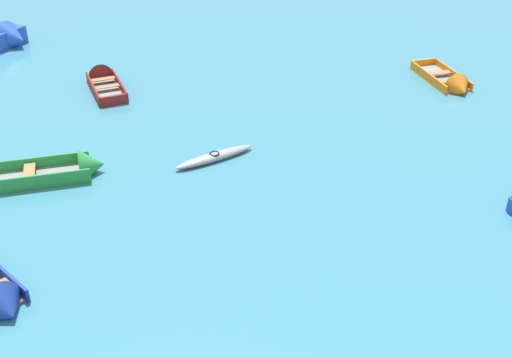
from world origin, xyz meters
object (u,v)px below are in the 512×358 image
at_px(rowboat_maroon_midfield_right, 104,80).
at_px(rowboat_orange_near_left, 453,84).
at_px(rowboat_green_near_camera, 63,170).
at_px(kayak_grey_far_right, 215,157).

distance_m(rowboat_maroon_midfield_right, rowboat_orange_near_left, 17.03).
height_order(rowboat_orange_near_left, rowboat_green_near_camera, rowboat_green_near_camera).
height_order(rowboat_maroon_midfield_right, rowboat_orange_near_left, rowboat_orange_near_left).
distance_m(rowboat_orange_near_left, rowboat_green_near_camera, 18.65).
bearing_deg(rowboat_orange_near_left, kayak_grey_far_right, -147.51).
bearing_deg(rowboat_orange_near_left, rowboat_maroon_midfield_right, 178.31).
bearing_deg(kayak_grey_far_right, rowboat_orange_near_left, 32.49).
bearing_deg(rowboat_maroon_midfield_right, rowboat_green_near_camera, -87.84).
relative_size(rowboat_maroon_midfield_right, kayak_grey_far_right, 1.30).
relative_size(rowboat_maroon_midfield_right, rowboat_green_near_camera, 0.84).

